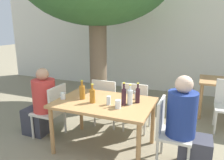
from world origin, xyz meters
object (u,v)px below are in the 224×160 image
patio_chair_2 (106,100)px  wine_bottle_2 (124,96)px  water_bottle_0 (130,97)px  patio_chair_0 (52,108)px  person_seated_0 (41,105)px  drinking_glass_1 (63,96)px  wine_bottle_1 (138,95)px  drinking_glass_3 (109,100)px  amber_bottle_4 (92,95)px  drinking_glass_2 (118,104)px  dining_table_front (104,107)px  patio_chair_3 (136,104)px  drinking_glass_0 (136,95)px  patio_chair_1 (169,128)px  person_seated_1 (187,127)px  amber_bottle_3 (82,92)px

patio_chair_2 → wine_bottle_2: bearing=128.6°
water_bottle_0 → wine_bottle_2: wine_bottle_2 is taller
patio_chair_0 → patio_chair_2: same height
person_seated_0 → drinking_glass_1: 0.63m
wine_bottle_1 → drinking_glass_3: bearing=-146.4°
patio_chair_2 → amber_bottle_4: amber_bottle_4 is taller
drinking_glass_3 → drinking_glass_2: bearing=-24.3°
dining_table_front → drinking_glass_1: (-0.62, -0.13, 0.13)m
patio_chair_3 → wine_bottle_2: size_ratio=2.79×
patio_chair_3 → wine_bottle_2: (0.03, -0.74, 0.38)m
patio_chair_3 → wine_bottle_2: 0.83m
drinking_glass_0 → patio_chair_1: bearing=-27.9°
drinking_glass_1 → drinking_glass_3: 0.73m
drinking_glass_2 → water_bottle_0: bearing=61.7°
dining_table_front → patio_chair_0: (-0.93, 0.00, -0.17)m
patio_chair_1 → drinking_glass_2: size_ratio=7.70×
wine_bottle_1 → patio_chair_2: bearing=142.2°
dining_table_front → water_bottle_0: 0.43m
patio_chair_0 → wine_bottle_2: bearing=88.7°
person_seated_1 → person_seated_0: bearing=90.0°
patio_chair_1 → amber_bottle_3: size_ratio=3.10×
patio_chair_3 → water_bottle_0: water_bottle_0 is taller
person_seated_1 → water_bottle_0: size_ratio=4.24×
drinking_glass_1 → patio_chair_0: bearing=157.2°
patio_chair_1 → patio_chair_3: same height
person_seated_1 → amber_bottle_3: person_seated_1 is taller
patio_chair_1 → person_seated_1: size_ratio=0.72×
wine_bottle_1 → amber_bottle_3: bearing=-169.0°
patio_chair_0 → drinking_glass_1: size_ratio=9.31×
patio_chair_0 → dining_table_front: bearing=90.0°
drinking_glass_0 → person_seated_1: bearing=-20.3°
person_seated_1 → patio_chair_3: bearing=51.1°
patio_chair_3 → drinking_glass_3: bearing=78.1°
wine_bottle_1 → wine_bottle_2: bearing=-132.9°
patio_chair_3 → water_bottle_0: 0.79m
person_seated_0 → drinking_glass_0: (1.57, 0.28, 0.29)m
drinking_glass_0 → drinking_glass_1: drinking_glass_0 is taller
drinking_glass_1 → drinking_glass_2: drinking_glass_2 is taller
wine_bottle_1 → wine_bottle_2: size_ratio=0.91×
wine_bottle_1 → drinking_glass_2: size_ratio=2.52×
drinking_glass_2 → drinking_glass_0: bearing=74.7°
patio_chair_1 → person_seated_1: bearing=-90.0°
patio_chair_0 → patio_chair_2: size_ratio=1.00×
wine_bottle_2 → amber_bottle_3: 0.66m
water_bottle_0 → drinking_glass_2: size_ratio=2.51×
patio_chair_3 → drinking_glass_3: (-0.17, -0.81, 0.31)m
patio_chair_2 → drinking_glass_0: 0.86m
drinking_glass_0 → drinking_glass_2: 0.47m
patio_chair_2 → drinking_glass_2: patio_chair_2 is taller
patio_chair_3 → drinking_glass_0: 0.54m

